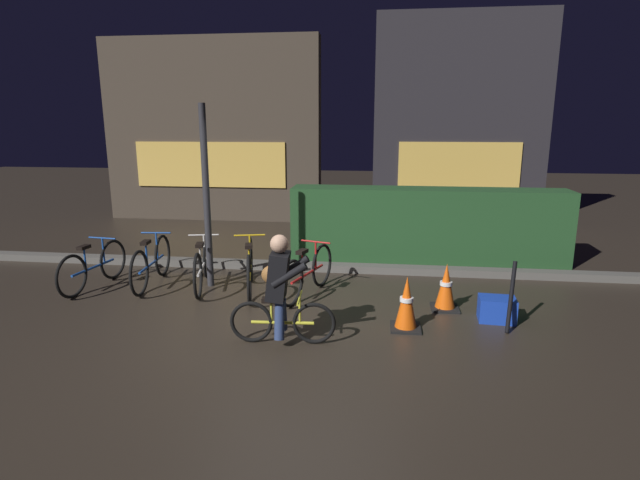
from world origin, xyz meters
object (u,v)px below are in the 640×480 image
parked_bike_center_right (250,268)px  blue_crate (497,309)px  traffic_cone_near (406,304)px  traffic_cone_far (446,287)px  parked_bike_center_left (203,265)px  street_post (206,198)px  cyclist (280,289)px  parked_bike_left_mid (152,263)px  parked_bike_leftmost (93,266)px  parked_bike_right_mid (308,273)px  closed_umbrella (511,297)px

parked_bike_center_right → blue_crate: (3.33, -0.69, -0.21)m
traffic_cone_near → traffic_cone_far: (0.54, 0.73, -0.02)m
parked_bike_center_left → street_post: bearing=-48.3°
cyclist → parked_bike_left_mid: bearing=139.1°
traffic_cone_far → cyclist: size_ratio=0.50×
blue_crate → cyclist: 2.76m
parked_bike_left_mid → parked_bike_center_left: 0.81m
traffic_cone_near → parked_bike_left_mid: bearing=162.0°
parked_bike_leftmost → traffic_cone_near: bearing=-95.7°
parked_bike_left_mid → traffic_cone_far: (4.30, -0.49, -0.05)m
parked_bike_leftmost → blue_crate: 5.73m
street_post → traffic_cone_near: 3.31m
parked_bike_right_mid → cyclist: cyclist is taller
parked_bike_left_mid → traffic_cone_far: parked_bike_left_mid is taller
parked_bike_leftmost → parked_bike_left_mid: parked_bike_left_mid is taller
blue_crate → closed_umbrella: size_ratio=0.52×
street_post → blue_crate: (4.01, -0.90, -1.19)m
parked_bike_left_mid → closed_umbrella: 5.10m
street_post → traffic_cone_far: street_post is taller
parked_bike_center_left → parked_bike_center_right: size_ratio=0.95×
parked_bike_center_right → traffic_cone_near: bearing=-129.9°
street_post → parked_bike_center_left: size_ratio=1.66×
traffic_cone_near → parked_bike_center_left: bearing=157.9°
cyclist → closed_umbrella: size_ratio=1.47×
parked_bike_center_left → closed_umbrella: bearing=-116.4°
parked_bike_center_right → parked_bike_center_left: bearing=68.1°
parked_bike_right_mid → closed_umbrella: bearing=-91.2°
street_post → cyclist: 2.46m
parked_bike_leftmost → traffic_cone_far: 5.11m
parked_bike_center_right → street_post: bearing=58.9°
parked_bike_center_right → cyclist: 1.83m
traffic_cone_near → blue_crate: bearing=19.4°
cyclist → blue_crate: bearing=16.6°
parked_bike_leftmost → cyclist: cyclist is taller
traffic_cone_far → cyclist: (-1.95, -1.28, 0.33)m
parked_bike_center_right → closed_umbrella: (3.42, -0.94, 0.05)m
parked_bike_center_left → traffic_cone_far: size_ratio=2.60×
parked_bike_left_mid → traffic_cone_near: parked_bike_left_mid is taller
cyclist → street_post: bearing=124.4°
street_post → parked_bike_center_right: (0.68, -0.21, -0.98)m
traffic_cone_near → cyclist: 1.55m
parked_bike_right_mid → traffic_cone_near: 1.70m
traffic_cone_far → parked_bike_center_right: bearing=172.6°
parked_bike_leftmost → cyclist: bearing=-109.5°
traffic_cone_near → parked_bike_right_mid: bearing=142.3°
parked_bike_center_left → cyclist: cyclist is taller
parked_bike_right_mid → blue_crate: parked_bike_right_mid is taller
traffic_cone_near → street_post: bearing=155.6°
blue_crate → cyclist: bearing=-159.5°
traffic_cone_near → closed_umbrella: closed_umbrella is taller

